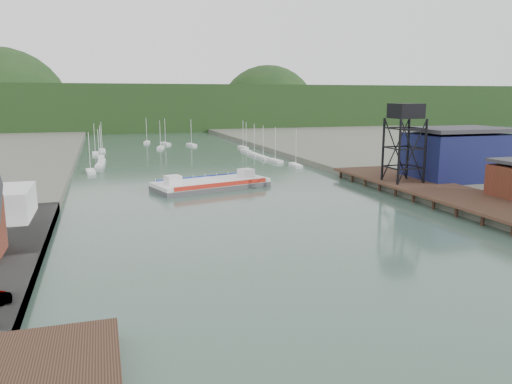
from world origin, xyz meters
TOP-DOWN VIEW (x-y plane):
  - ground at (0.00, 0.00)m, footprint 600.00×600.00m
  - east_pier at (37.00, 45.00)m, footprint 14.00×70.00m
  - lift_tower at (35.00, 58.00)m, footprint 6.50×6.50m
  - blue_shed at (50.00, 60.00)m, footprint 20.50×14.50m
  - marina_sailboats at (0.08, 138.46)m, footprint 57.71×92.65m
  - distant_hills at (-3.98, 301.35)m, footprint 500.00×120.00m
  - chain_ferry at (-2.27, 73.37)m, footprint 26.30×16.09m

SIDE VIEW (x-z plane):
  - ground at x=0.00m, z-range 0.00..0.00m
  - marina_sailboats at x=0.08m, z-range -0.10..0.80m
  - chain_ferry at x=-2.27m, z-range -0.75..2.78m
  - east_pier at x=37.00m, z-range 0.67..3.12m
  - blue_shed at x=50.00m, z-range 1.41..12.71m
  - distant_hills at x=-3.98m, z-range -29.62..50.38m
  - lift_tower at x=35.00m, z-range 7.65..23.65m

